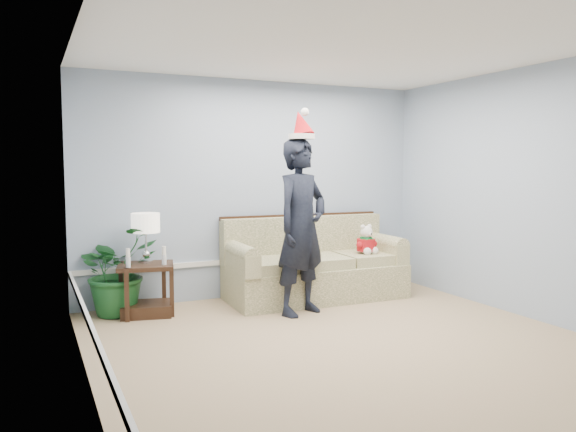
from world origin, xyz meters
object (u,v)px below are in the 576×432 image
Objects in this scene: houseplant at (118,270)px; teddy_bear at (366,243)px; side_table at (146,295)px; sofa at (313,269)px; table_lamp at (146,225)px; man at (301,227)px.

houseplant is 2.62× the size of teddy_bear.
side_table is at bearing -32.57° from houseplant.
teddy_bear is at bearing -7.59° from houseplant.
teddy_bear is (2.98, -0.40, 0.18)m from houseplant.
table_lamp is (-2.04, 0.09, 0.63)m from sofa.
houseplant is 2.08m from man.
table_lamp reaches higher than teddy_bear.
sofa is 2.13m from table_lamp.
sofa is 2.34m from houseplant.
table_lamp is 0.59m from houseplant.
man reaches higher than side_table.
teddy_bear is at bearing -1.04° from man.
sofa is 3.22× the size of side_table.
side_table is (-2.06, 0.03, -0.14)m from sofa.
side_table is at bearing 135.43° from man.
side_table is 0.77m from table_lamp.
teddy_bear is at bearing -15.17° from sofa.
teddy_bear is (2.68, -0.28, -0.32)m from table_lamp.
teddy_bear reaches higher than side_table.
man is 1.24m from teddy_bear.
side_table is 1.87m from man.
side_table is at bearing -108.77° from table_lamp.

